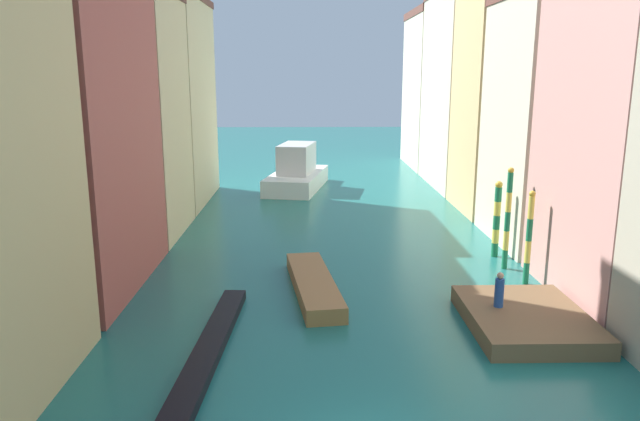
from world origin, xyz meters
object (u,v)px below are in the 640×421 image
person_on_dock (499,291)px  mooring_pole_1 (508,218)px  mooring_pole_2 (497,218)px  motorboat_0 (314,285)px  gondola_black (211,346)px  vaporetto_white (297,172)px  mooring_pole_0 (529,237)px  waterfront_dock (526,319)px

person_on_dock → mooring_pole_1: 7.36m
mooring_pole_2 → motorboat_0: (-9.86, -5.27, -1.78)m
gondola_black → motorboat_0: 6.94m
person_on_dock → mooring_pole_2: bearing=73.6°
mooring_pole_1 → vaporetto_white: 24.85m
mooring_pole_0 → vaporetto_white: (-11.14, 24.63, -0.88)m
vaporetto_white → gondola_black: size_ratio=1.00×
person_on_dock → mooring_pole_0: (2.73, 4.47, 0.94)m
waterfront_dock → gondola_black: (-11.92, -1.77, -0.16)m
vaporetto_white → motorboat_0: 25.53m
waterfront_dock → mooring_pole_2: (1.66, 9.36, 1.78)m
waterfront_dock → mooring_pole_2: size_ratio=1.41×
mooring_pole_0 → vaporetto_white: bearing=114.3°
person_on_dock → motorboat_0: (-7.24, 3.63, -0.99)m
gondola_black → motorboat_0: motorboat_0 is taller
waterfront_dock → person_on_dock: bearing=154.4°
mooring_pole_0 → mooring_pole_2: (-0.10, 4.43, -0.16)m
waterfront_dock → mooring_pole_1: bearing=78.2°
waterfront_dock → mooring_pole_2: mooring_pole_2 is taller
gondola_black → motorboat_0: bearing=57.6°
person_on_dock → mooring_pole_1: bearing=70.0°
mooring_pole_2 → gondola_black: size_ratio=0.40×
waterfront_dock → motorboat_0: motorboat_0 is taller
mooring_pole_2 → mooring_pole_1: bearing=-93.9°
motorboat_0 → mooring_pole_2: bearing=28.1°
person_on_dock → vaporetto_white: (-8.42, 29.10, 0.06)m
person_on_dock → vaporetto_white: size_ratio=0.14×
person_on_dock → mooring_pole_1: mooring_pole_1 is taller
motorboat_0 → waterfront_dock: bearing=-26.5°
vaporetto_white → gondola_black: (-2.55, -31.33, -1.22)m
mooring_pole_2 → vaporetto_white: 23.04m
vaporetto_white → motorboat_0: size_ratio=1.31×
person_on_dock → vaporetto_white: 30.30m
waterfront_dock → vaporetto_white: vaporetto_white is taller
waterfront_dock → motorboat_0: bearing=153.5°
mooring_pole_0 → mooring_pole_1: bearing=96.0°
vaporetto_white → motorboat_0: vaporetto_white is taller
waterfront_dock → mooring_pole_0: 5.58m
gondola_black → mooring_pole_1: bearing=33.9°
mooring_pole_0 → motorboat_0: bearing=-175.2°
motorboat_0 → vaporetto_white: bearing=92.6°
person_on_dock → vaporetto_white: vaporetto_white is taller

